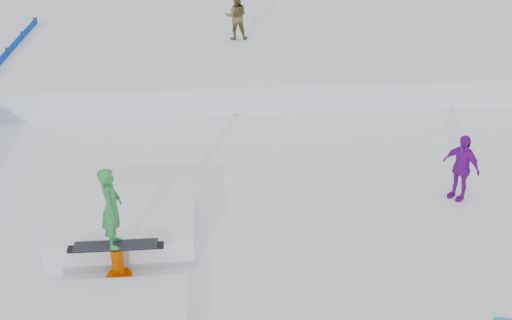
{
  "coord_description": "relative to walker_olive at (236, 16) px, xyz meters",
  "views": [
    {
      "loc": [
        -0.46,
        -9.33,
        6.74
      ],
      "look_at": [
        0.5,
        2.0,
        1.1
      ],
      "focal_mm": 45.0,
      "sensor_mm": 36.0,
      "label": 1
    }
  ],
  "objects": [
    {
      "name": "snow_midrise",
      "position": [
        -0.67,
        4.19,
        -1.17
      ],
      "size": [
        50.0,
        18.0,
        0.8
      ],
      "primitive_type": "cube",
      "color": "white",
      "rests_on": "ground"
    },
    {
      "name": "ground",
      "position": [
        -0.67,
        -11.81,
        -1.57
      ],
      "size": [
        120.0,
        120.0,
        0.0
      ],
      "primitive_type": "plane",
      "color": "white"
    },
    {
      "name": "jib_rail_feature",
      "position": [
        -2.73,
        -11.39,
        -1.26
      ],
      "size": [
        2.6,
        4.4,
        2.11
      ],
      "color": "white",
      "rests_on": "ground"
    },
    {
      "name": "walker_olive",
      "position": [
        0.0,
        0.0,
        0.0
      ],
      "size": [
        0.77,
        0.61,
        1.53
      ],
      "primitive_type": "imported",
      "rotation": [
        0.0,
        0.0,
        3.1
      ],
      "color": "brown",
      "rests_on": "snow_midrise"
    },
    {
      "name": "spectator_purple",
      "position": [
        4.09,
        -9.74,
        -0.84
      ],
      "size": [
        0.78,
        0.89,
        1.44
      ],
      "primitive_type": "imported",
      "rotation": [
        0.0,
        0.0,
        -0.94
      ],
      "color": "#740E9A",
      "rests_on": "ground"
    }
  ]
}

